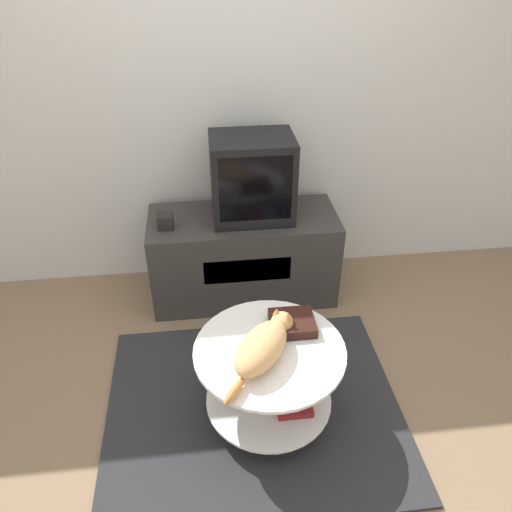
% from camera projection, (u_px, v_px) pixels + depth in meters
% --- Properties ---
extents(ground_plane, '(12.00, 12.00, 0.00)m').
position_uv_depth(ground_plane, '(254.00, 409.00, 2.66)').
color(ground_plane, '#7F664C').
extents(wall_back, '(8.00, 0.05, 2.60)m').
position_uv_depth(wall_back, '(228.00, 90.00, 3.03)').
color(wall_back, silver).
rests_on(wall_back, ground_plane).
extents(rug, '(1.54, 1.28, 0.02)m').
position_uv_depth(rug, '(254.00, 407.00, 2.66)').
color(rug, '#28282B').
rests_on(rug, ground_plane).
extents(tv_stand, '(1.21, 0.50, 0.60)m').
position_uv_depth(tv_stand, '(244.00, 256.00, 3.33)').
color(tv_stand, '#33302D').
rests_on(tv_stand, ground_plane).
extents(tv, '(0.50, 0.37, 0.52)m').
position_uv_depth(tv, '(252.00, 178.00, 3.03)').
color(tv, black).
rests_on(tv, tv_stand).
extents(speaker, '(0.09, 0.09, 0.09)m').
position_uv_depth(speaker, '(165.00, 221.00, 3.03)').
color(speaker, black).
rests_on(speaker, tv_stand).
extents(coffee_table, '(0.72, 0.72, 0.47)m').
position_uv_depth(coffee_table, '(270.00, 375.00, 2.44)').
color(coffee_table, '#B2B2B7').
rests_on(coffee_table, rug).
extents(dvd_box, '(0.22, 0.20, 0.05)m').
position_uv_depth(dvd_box, '(292.00, 323.00, 2.45)').
color(dvd_box, black).
rests_on(dvd_box, coffee_table).
extents(cat, '(0.38, 0.51, 0.15)m').
position_uv_depth(cat, '(263.00, 346.00, 2.26)').
color(cat, tan).
rests_on(cat, coffee_table).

